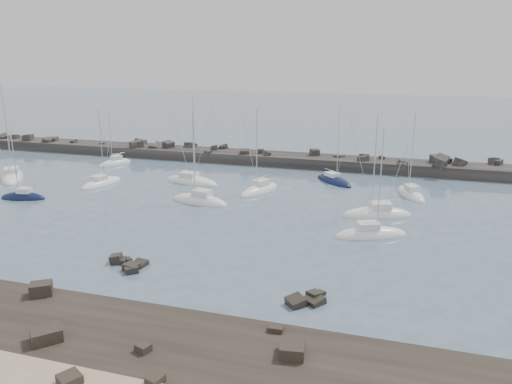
{
  "coord_description": "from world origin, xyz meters",
  "views": [
    {
      "loc": [
        20.43,
        -47.98,
        19.77
      ],
      "look_at": [
        2.32,
        12.0,
        2.02
      ],
      "focal_mm": 35.0,
      "sensor_mm": 36.0,
      "label": 1
    }
  ],
  "objects_px": {
    "sailboat_2": "(23,198)",
    "sailboat_9": "(377,215)",
    "sailboat_10": "(410,195)",
    "sailboat_3": "(101,184)",
    "sailboat_8": "(334,182)",
    "sailboat_7": "(371,235)",
    "sailboat_4": "(191,182)",
    "sailboat_1": "(13,177)",
    "sailboat_6": "(260,191)",
    "sailboat_5": "(200,202)",
    "sailboat_13": "(115,164)"
  },
  "relations": [
    {
      "from": "sailboat_2",
      "to": "sailboat_9",
      "type": "distance_m",
      "value": 47.97
    },
    {
      "from": "sailboat_2",
      "to": "sailboat_10",
      "type": "distance_m",
      "value": 54.29
    },
    {
      "from": "sailboat_3",
      "to": "sailboat_8",
      "type": "xyz_separation_m",
      "value": [
        34.02,
        11.65,
        -0.0
      ]
    },
    {
      "from": "sailboat_2",
      "to": "sailboat_7",
      "type": "bearing_deg",
      "value": -1.03
    },
    {
      "from": "sailboat_4",
      "to": "sailboat_7",
      "type": "relative_size",
      "value": 1.13
    },
    {
      "from": "sailboat_4",
      "to": "sailboat_9",
      "type": "bearing_deg",
      "value": -16.18
    },
    {
      "from": "sailboat_9",
      "to": "sailboat_4",
      "type": "bearing_deg",
      "value": 163.82
    },
    {
      "from": "sailboat_3",
      "to": "sailboat_1",
      "type": "bearing_deg",
      "value": -177.24
    },
    {
      "from": "sailboat_1",
      "to": "sailboat_6",
      "type": "relative_size",
      "value": 1.21
    },
    {
      "from": "sailboat_5",
      "to": "sailboat_10",
      "type": "height_order",
      "value": "sailboat_5"
    },
    {
      "from": "sailboat_2",
      "to": "sailboat_8",
      "type": "bearing_deg",
      "value": 28.3
    },
    {
      "from": "sailboat_8",
      "to": "sailboat_9",
      "type": "distance_m",
      "value": 16.77
    },
    {
      "from": "sailboat_2",
      "to": "sailboat_6",
      "type": "height_order",
      "value": "sailboat_6"
    },
    {
      "from": "sailboat_3",
      "to": "sailboat_8",
      "type": "relative_size",
      "value": 0.97
    },
    {
      "from": "sailboat_2",
      "to": "sailboat_8",
      "type": "distance_m",
      "value": 45.43
    },
    {
      "from": "sailboat_2",
      "to": "sailboat_9",
      "type": "relative_size",
      "value": 0.76
    },
    {
      "from": "sailboat_4",
      "to": "sailboat_7",
      "type": "height_order",
      "value": "sailboat_4"
    },
    {
      "from": "sailboat_6",
      "to": "sailboat_7",
      "type": "bearing_deg",
      "value": -39.36
    },
    {
      "from": "sailboat_2",
      "to": "sailboat_10",
      "type": "bearing_deg",
      "value": 18.47
    },
    {
      "from": "sailboat_1",
      "to": "sailboat_7",
      "type": "bearing_deg",
      "value": -9.86
    },
    {
      "from": "sailboat_2",
      "to": "sailboat_9",
      "type": "bearing_deg",
      "value": 7.85
    },
    {
      "from": "sailboat_6",
      "to": "sailboat_10",
      "type": "height_order",
      "value": "sailboat_6"
    },
    {
      "from": "sailboat_3",
      "to": "sailboat_10",
      "type": "bearing_deg",
      "value": 9.14
    },
    {
      "from": "sailboat_2",
      "to": "sailboat_5",
      "type": "bearing_deg",
      "value": 12.62
    },
    {
      "from": "sailboat_6",
      "to": "sailboat_4",
      "type": "bearing_deg",
      "value": 170.88
    },
    {
      "from": "sailboat_1",
      "to": "sailboat_7",
      "type": "xyz_separation_m",
      "value": [
        57.31,
        -9.96,
        -0.01
      ]
    },
    {
      "from": "sailboat_9",
      "to": "sailboat_8",
      "type": "bearing_deg",
      "value": 116.64
    },
    {
      "from": "sailboat_5",
      "to": "sailboat_9",
      "type": "relative_size",
      "value": 0.98
    },
    {
      "from": "sailboat_7",
      "to": "sailboat_13",
      "type": "bearing_deg",
      "value": 153.24
    },
    {
      "from": "sailboat_6",
      "to": "sailboat_9",
      "type": "distance_m",
      "value": 18.3
    },
    {
      "from": "sailboat_2",
      "to": "sailboat_13",
      "type": "relative_size",
      "value": 0.98
    },
    {
      "from": "sailboat_2",
      "to": "sailboat_4",
      "type": "distance_m",
      "value": 23.97
    },
    {
      "from": "sailboat_5",
      "to": "sailboat_4",
      "type": "bearing_deg",
      "value": 119.72
    },
    {
      "from": "sailboat_1",
      "to": "sailboat_8",
      "type": "distance_m",
      "value": 51.51
    },
    {
      "from": "sailboat_4",
      "to": "sailboat_6",
      "type": "bearing_deg",
      "value": -9.12
    },
    {
      "from": "sailboat_1",
      "to": "sailboat_8",
      "type": "xyz_separation_m",
      "value": [
        49.99,
        12.42,
        -0.02
      ]
    },
    {
      "from": "sailboat_9",
      "to": "sailboat_7",
      "type": "bearing_deg",
      "value": -91.55
    },
    {
      "from": "sailboat_4",
      "to": "sailboat_3",
      "type": "bearing_deg",
      "value": -158.64
    },
    {
      "from": "sailboat_2",
      "to": "sailboat_7",
      "type": "distance_m",
      "value": 47.33
    },
    {
      "from": "sailboat_3",
      "to": "sailboat_7",
      "type": "distance_m",
      "value": 42.71
    },
    {
      "from": "sailboat_8",
      "to": "sailboat_13",
      "type": "relative_size",
      "value": 1.19
    },
    {
      "from": "sailboat_2",
      "to": "sailboat_7",
      "type": "xyz_separation_m",
      "value": [
        47.32,
        -0.85,
        -0.01
      ]
    },
    {
      "from": "sailboat_2",
      "to": "sailboat_10",
      "type": "height_order",
      "value": "sailboat_10"
    },
    {
      "from": "sailboat_2",
      "to": "sailboat_4",
      "type": "height_order",
      "value": "sailboat_4"
    },
    {
      "from": "sailboat_8",
      "to": "sailboat_13",
      "type": "distance_m",
      "value": 39.75
    },
    {
      "from": "sailboat_10",
      "to": "sailboat_13",
      "type": "relative_size",
      "value": 1.18
    },
    {
      "from": "sailboat_2",
      "to": "sailboat_5",
      "type": "height_order",
      "value": "sailboat_5"
    },
    {
      "from": "sailboat_2",
      "to": "sailboat_5",
      "type": "xyz_separation_m",
      "value": [
        24.19,
        5.42,
        0.01
      ]
    },
    {
      "from": "sailboat_10",
      "to": "sailboat_13",
      "type": "distance_m",
      "value": 51.54
    },
    {
      "from": "sailboat_5",
      "to": "sailboat_1",
      "type": "bearing_deg",
      "value": 173.83
    }
  ]
}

